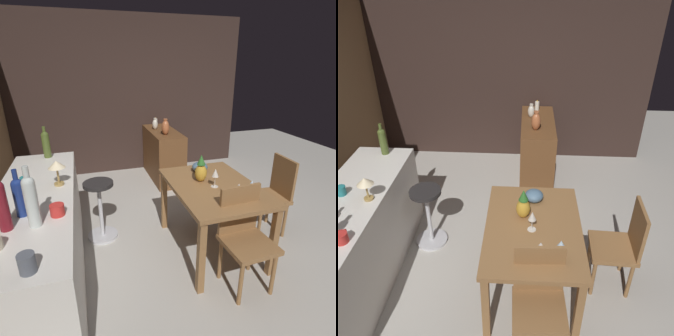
% 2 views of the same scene
% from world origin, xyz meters
% --- Properties ---
extents(ground_plane, '(9.00, 9.00, 0.00)m').
position_xyz_m(ground_plane, '(0.00, 0.00, 0.00)').
color(ground_plane, '#B7B2A8').
extents(wall_side_right, '(0.10, 4.40, 2.60)m').
position_xyz_m(wall_side_right, '(2.55, 0.30, 1.30)').
color(wall_side_right, '#33231E').
rests_on(wall_side_right, ground_plane).
extents(dining_table, '(1.16, 0.81, 0.74)m').
position_xyz_m(dining_table, '(-0.08, -0.24, 0.64)').
color(dining_table, olive).
rests_on(dining_table, ground_plane).
extents(kitchen_counter, '(2.10, 0.60, 0.90)m').
position_xyz_m(kitchen_counter, '(-0.12, 1.36, 0.45)').
color(kitchen_counter, silver).
rests_on(kitchen_counter, ground_plane).
extents(sideboard_cabinet, '(1.10, 0.44, 0.82)m').
position_xyz_m(sideboard_cabinet, '(1.93, -0.31, 0.41)').
color(sideboard_cabinet, brown).
rests_on(sideboard_cabinet, ground_plane).
extents(chair_near_window, '(0.42, 0.42, 0.90)m').
position_xyz_m(chair_near_window, '(-0.60, -0.28, 0.49)').
color(chair_near_window, olive).
rests_on(chair_near_window, ground_plane).
extents(chair_by_doorway, '(0.42, 0.42, 0.90)m').
position_xyz_m(chair_by_doorway, '(0.02, -1.03, 0.49)').
color(chair_by_doorway, olive).
rests_on(chair_by_doorway, ground_plane).
extents(bar_stool, '(0.34, 0.34, 0.68)m').
position_xyz_m(bar_stool, '(0.47, 0.84, 0.36)').
color(bar_stool, '#262323').
rests_on(bar_stool, ground_plane).
extents(wine_glass_left, '(0.07, 0.07, 0.19)m').
position_xyz_m(wine_glass_left, '(-0.12, -0.22, 0.88)').
color(wine_glass_left, silver).
rests_on(wine_glass_left, dining_table).
extents(wine_glass_right, '(0.07, 0.07, 0.16)m').
position_xyz_m(wine_glass_right, '(-0.41, -0.43, 0.86)').
color(wine_glass_right, silver).
rests_on(wine_glass_right, dining_table).
extents(wine_glass_center, '(0.07, 0.07, 0.16)m').
position_xyz_m(wine_glass_center, '(-0.44, -0.28, 0.86)').
color(wine_glass_center, silver).
rests_on(wine_glass_center, dining_table).
extents(pineapple_centerpiece, '(0.12, 0.12, 0.28)m').
position_xyz_m(pineapple_centerpiece, '(0.04, -0.15, 0.86)').
color(pineapple_centerpiece, gold).
rests_on(pineapple_centerpiece, dining_table).
extents(fruit_bowl, '(0.17, 0.17, 0.11)m').
position_xyz_m(fruit_bowl, '(0.28, -0.24, 0.79)').
color(fruit_bowl, slate).
rests_on(fruit_bowl, dining_table).
extents(wine_bottle_olive, '(0.08, 0.08, 0.34)m').
position_xyz_m(wine_bottle_olive, '(0.81, 1.33, 1.06)').
color(wine_bottle_olive, '#475623').
rests_on(wine_bottle_olive, kitchen_counter).
extents(cup_teal, '(0.11, 0.08, 0.08)m').
position_xyz_m(cup_teal, '(0.05, 1.44, 0.94)').
color(cup_teal, teal).
rests_on(cup_teal, kitchen_counter).
extents(cup_red, '(0.13, 0.09, 0.08)m').
position_xyz_m(cup_red, '(-0.52, 1.16, 0.94)').
color(cup_red, red).
rests_on(cup_red, kitchen_counter).
extents(counter_lamp, '(0.14, 0.14, 0.22)m').
position_xyz_m(counter_lamp, '(0.00, 1.18, 1.07)').
color(counter_lamp, '#A58447').
rests_on(counter_lamp, kitchen_counter).
extents(pillar_candle_tall, '(0.06, 0.06, 0.15)m').
position_xyz_m(pillar_candle_tall, '(2.34, -0.30, 0.88)').
color(pillar_candle_tall, white).
rests_on(pillar_candle_tall, sideboard_cabinet).
extents(vase_ceramic_ivory, '(0.09, 0.09, 0.19)m').
position_xyz_m(vase_ceramic_ivory, '(2.07, -0.22, 0.91)').
color(vase_ceramic_ivory, beige).
rests_on(vase_ceramic_ivory, sideboard_cabinet).
extents(vase_copper, '(0.12, 0.12, 0.25)m').
position_xyz_m(vase_copper, '(1.67, -0.28, 0.94)').
color(vase_copper, '#B26038').
rests_on(vase_copper, sideboard_cabinet).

